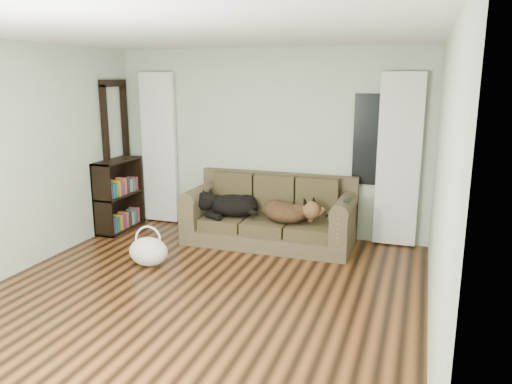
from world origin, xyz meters
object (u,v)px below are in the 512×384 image
(sofa, at_px, (269,211))
(bookshelf, at_px, (119,196))
(dog_shepherd, at_px, (288,211))
(dog_black_lab, at_px, (230,206))
(tote_bag, at_px, (149,253))

(sofa, height_order, bookshelf, bookshelf)
(dog_shepherd, distance_m, bookshelf, 2.56)
(dog_black_lab, bearing_deg, bookshelf, 179.90)
(sofa, xyz_separation_m, dog_shepherd, (0.28, -0.09, 0.04))
(dog_shepherd, height_order, bookshelf, bookshelf)
(dog_shepherd, xyz_separation_m, bookshelf, (-2.56, -0.02, 0.01))
(tote_bag, bearing_deg, dog_black_lab, 64.60)
(dog_black_lab, bearing_deg, dog_shepherd, -5.15)
(dog_black_lab, relative_size, tote_bag, 1.46)
(bookshelf, bearing_deg, dog_shepherd, 0.75)
(sofa, distance_m, dog_black_lab, 0.54)
(dog_black_lab, distance_m, dog_shepherd, 0.83)
(sofa, xyz_separation_m, dog_black_lab, (-0.54, -0.05, 0.03))
(dog_shepherd, relative_size, bookshelf, 0.63)
(tote_bag, xyz_separation_m, bookshelf, (-1.16, 1.15, 0.34))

